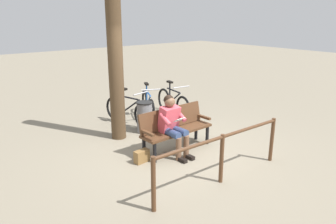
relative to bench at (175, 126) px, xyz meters
name	(u,v)px	position (x,y,z in m)	size (l,w,h in m)	color
ground_plane	(182,153)	(0.02, 0.25, -0.51)	(40.00, 40.00, 0.00)	gray
bench	(175,126)	(0.00, 0.00, 0.00)	(1.61, 0.52, 0.87)	#51331E
person_reading	(172,122)	(0.20, 0.17, 0.16)	(0.50, 0.77, 1.20)	#D84C59
handbag	(142,156)	(0.89, 0.11, -0.39)	(0.30, 0.14, 0.24)	olive
tree_trunk	(115,49)	(0.58, -1.29, 1.48)	(0.32, 0.32, 3.98)	#4C3823
litter_bin	(145,117)	(-0.09, -1.21, -0.13)	(0.38, 0.38, 0.74)	slate
bicycle_purple	(173,103)	(-1.46, -1.81, -0.15)	(0.48, 1.67, 0.94)	black
bicycle_black	(148,105)	(-0.76, -2.02, -0.15)	(0.77, 1.55, 0.94)	black
bicycle_orange	(129,111)	(-0.09, -1.89, -0.15)	(0.55, 1.65, 0.94)	black
railing_fence	(222,150)	(0.29, 1.56, 0.08)	(2.82, 0.11, 0.85)	#51331E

